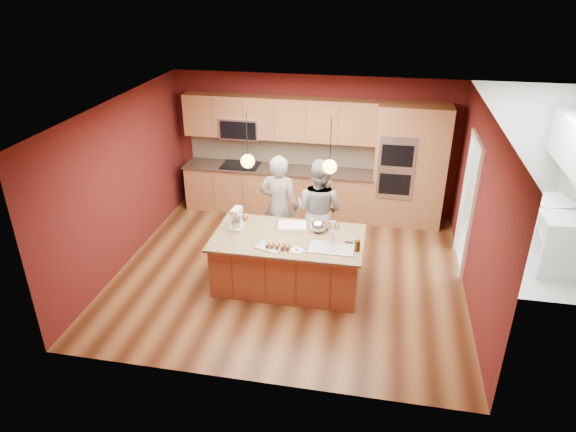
% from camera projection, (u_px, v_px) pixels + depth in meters
% --- Properties ---
extents(floor, '(5.50, 5.50, 0.00)m').
position_uv_depth(floor, '(290.00, 271.00, 8.40)').
color(floor, '#43210F').
rests_on(floor, ground).
extents(ceiling, '(5.50, 5.50, 0.00)m').
position_uv_depth(ceiling, '(290.00, 109.00, 7.20)').
color(ceiling, silver).
rests_on(ceiling, ground).
extents(wall_back, '(5.50, 0.00, 5.50)m').
position_uv_depth(wall_back, '(314.00, 145.00, 10.00)').
color(wall_back, '#4F1514').
rests_on(wall_back, ground).
extents(wall_front, '(5.50, 0.00, 5.50)m').
position_uv_depth(wall_front, '(248.00, 288.00, 5.60)').
color(wall_front, '#4F1514').
rests_on(wall_front, ground).
extents(wall_left, '(0.00, 5.00, 5.00)m').
position_uv_depth(wall_left, '(122.00, 183.00, 8.26)').
color(wall_left, '#4F1514').
rests_on(wall_left, ground).
extents(wall_right, '(0.00, 5.00, 5.00)m').
position_uv_depth(wall_right, '(479.00, 211.00, 7.33)').
color(wall_right, '#4F1514').
rests_on(wall_right, ground).
extents(cabinet_run, '(3.74, 0.64, 2.30)m').
position_uv_depth(cabinet_run, '(277.00, 165.00, 10.05)').
color(cabinet_run, '#975A3A').
rests_on(cabinet_run, floor).
extents(oven_column, '(1.30, 0.62, 2.30)m').
position_uv_depth(oven_column, '(409.00, 166.00, 9.51)').
color(oven_column, '#975A3A').
rests_on(oven_column, floor).
extents(doorway_trim, '(0.08, 1.11, 2.20)m').
position_uv_depth(doorway_trim, '(467.00, 206.00, 8.18)').
color(doorway_trim, white).
rests_on(doorway_trim, wall_right).
extents(pendant_left, '(0.20, 0.20, 0.80)m').
position_uv_depth(pendant_left, '(248.00, 161.00, 7.30)').
color(pendant_left, black).
rests_on(pendant_left, ceiling).
extents(pendant_right, '(0.20, 0.20, 0.80)m').
position_uv_depth(pendant_right, '(330.00, 166.00, 7.10)').
color(pendant_right, black).
rests_on(pendant_right, ceiling).
extents(island, '(2.27, 1.27, 1.21)m').
position_uv_depth(island, '(289.00, 260.00, 7.89)').
color(island, '#975A3A').
rests_on(island, floor).
extents(person_left, '(0.68, 0.48, 1.79)m').
position_uv_depth(person_left, '(279.00, 207.00, 8.53)').
color(person_left, black).
rests_on(person_left, floor).
extents(person_right, '(1.06, 0.95, 1.77)m').
position_uv_depth(person_right, '(319.00, 210.00, 8.42)').
color(person_right, slate).
rests_on(person_right, floor).
extents(stand_mixer, '(0.21, 0.27, 0.35)m').
position_uv_depth(stand_mixer, '(237.00, 220.00, 7.88)').
color(stand_mixer, silver).
rests_on(stand_mixer, island).
extents(sheet_cake, '(0.55, 0.44, 0.05)m').
position_uv_depth(sheet_cake, '(292.00, 226.00, 8.00)').
color(sheet_cake, white).
rests_on(sheet_cake, island).
extents(cooling_rack, '(0.45, 0.38, 0.02)m').
position_uv_depth(cooling_rack, '(270.00, 247.00, 7.43)').
color(cooling_rack, silver).
rests_on(cooling_rack, island).
extents(mixing_bowl, '(0.24, 0.24, 0.21)m').
position_uv_depth(mixing_bowl, '(318.00, 226.00, 7.82)').
color(mixing_bowl, silver).
rests_on(mixing_bowl, island).
extents(plate, '(0.19, 0.19, 0.01)m').
position_uv_depth(plate, '(297.00, 250.00, 7.34)').
color(plate, white).
rests_on(plate, island).
extents(tumbler, '(0.08, 0.08, 0.16)m').
position_uv_depth(tumbler, '(357.00, 246.00, 7.31)').
color(tumbler, '#321E09').
rests_on(tumbler, island).
extents(phone, '(0.13, 0.08, 0.01)m').
position_uv_depth(phone, '(349.00, 243.00, 7.54)').
color(phone, black).
rests_on(phone, island).
extents(cupcakes_left, '(0.24, 0.16, 0.07)m').
position_uv_depth(cupcakes_left, '(241.00, 216.00, 8.26)').
color(cupcakes_left, '#BF893E').
rests_on(cupcakes_left, island).
extents(cupcakes_rack, '(0.38, 0.15, 0.07)m').
position_uv_depth(cupcakes_rack, '(278.00, 245.00, 7.38)').
color(cupcakes_rack, '#BF893E').
rests_on(cupcakes_rack, island).
extents(cupcakes_right, '(0.24, 0.24, 0.07)m').
position_uv_depth(cupcakes_right, '(328.00, 226.00, 7.96)').
color(cupcakes_right, '#BF893E').
rests_on(cupcakes_right, island).
extents(washer, '(0.63, 0.65, 0.98)m').
position_uv_depth(washer, '(556.00, 245.00, 8.19)').
color(washer, silver).
rests_on(washer, floor).
extents(dryer, '(0.77, 0.78, 1.00)m').
position_uv_depth(dryer, '(546.00, 226.00, 8.76)').
color(dryer, silver).
rests_on(dryer, floor).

